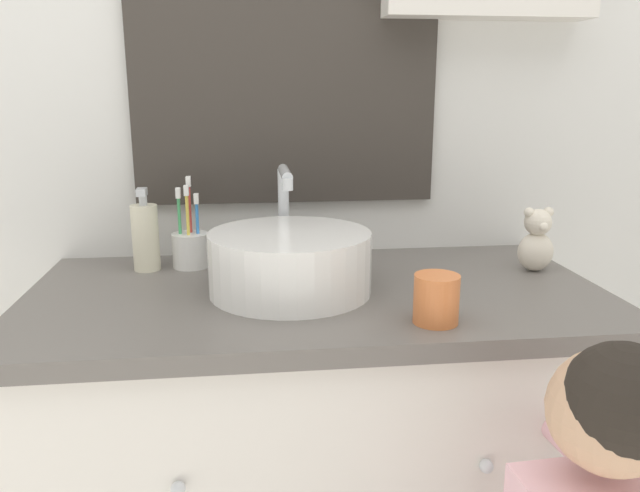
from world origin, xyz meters
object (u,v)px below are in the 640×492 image
(toothbrush_holder, at_px, (190,247))
(teddy_bear, at_px, (536,241))
(sink_basin, at_px, (291,260))
(soap_dispenser, at_px, (146,236))
(drinking_cup, at_px, (436,299))

(toothbrush_holder, distance_m, teddy_bear, 0.76)
(teddy_bear, bearing_deg, sink_basin, -171.62)
(soap_dispenser, height_order, teddy_bear, soap_dispenser)
(toothbrush_holder, distance_m, drinking_cup, 0.59)
(sink_basin, height_order, soap_dispenser, sink_basin)
(sink_basin, xyz_separation_m, soap_dispenser, (-0.30, 0.19, 0.01))
(toothbrush_holder, bearing_deg, sink_basin, -43.86)
(sink_basin, distance_m, drinking_cup, 0.31)
(toothbrush_holder, height_order, drinking_cup, toothbrush_holder)
(sink_basin, xyz_separation_m, toothbrush_holder, (-0.21, 0.20, -0.02))
(soap_dispenser, bearing_deg, drinking_cup, -36.00)
(soap_dispenser, distance_m, drinking_cup, 0.66)
(sink_basin, bearing_deg, drinking_cup, -40.71)
(sink_basin, height_order, toothbrush_holder, sink_basin)
(soap_dispenser, relative_size, teddy_bear, 1.29)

